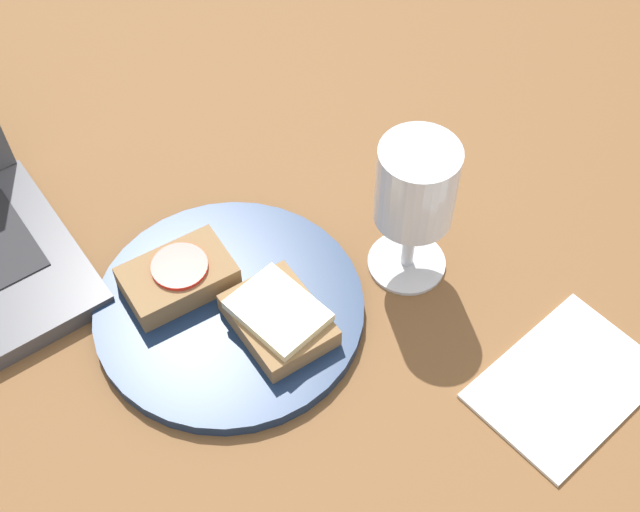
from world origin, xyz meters
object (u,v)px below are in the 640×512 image
at_px(plate, 229,309).
at_px(wine_glass, 416,191).
at_px(sandwich_with_cheese, 279,317).
at_px(sandwich_with_tomato, 178,277).
at_px(napkin, 566,384).

xyz_separation_m(plate, wine_glass, (0.17, -0.05, 0.10)).
distance_m(sandwich_with_cheese, wine_glass, 0.16).
height_order(sandwich_with_tomato, wine_glass, wine_glass).
relative_size(sandwich_with_cheese, wine_glass, 0.62).
relative_size(wine_glass, napkin, 0.98).
height_order(plate, sandwich_with_cheese, sandwich_with_cheese).
height_order(sandwich_with_tomato, napkin, sandwich_with_tomato).
bearing_deg(napkin, sandwich_with_cheese, 132.71).
bearing_deg(napkin, wine_glass, 99.42).
relative_size(plate, sandwich_with_tomato, 2.41).
xyz_separation_m(plate, sandwich_with_tomato, (-0.02, 0.05, 0.02)).
relative_size(sandwich_with_cheese, napkin, 0.61).
bearing_deg(sandwich_with_tomato, sandwich_with_cheese, -60.93).
bearing_deg(napkin, plate, 130.43).
bearing_deg(plate, sandwich_with_tomato, 118.96).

